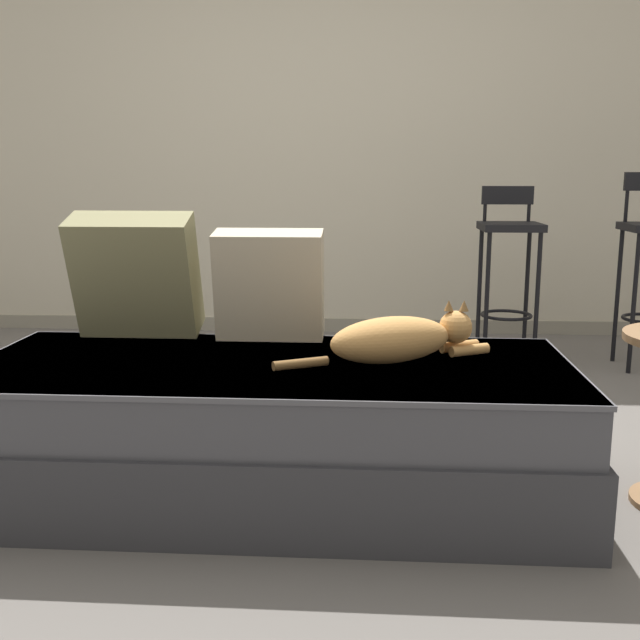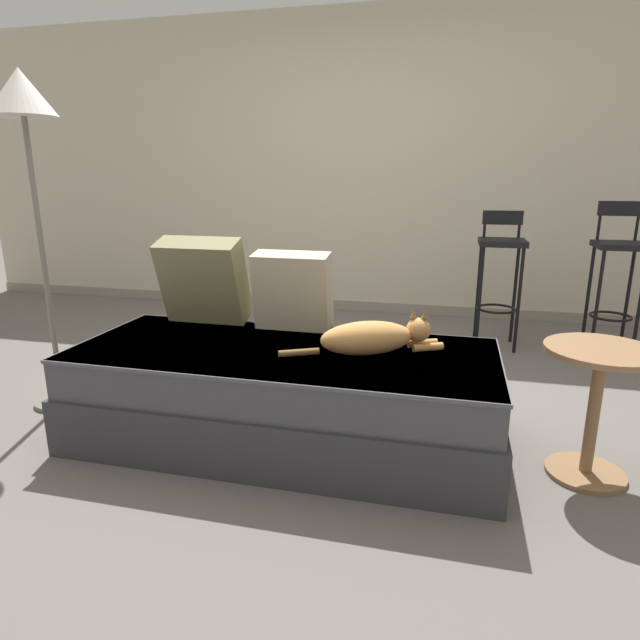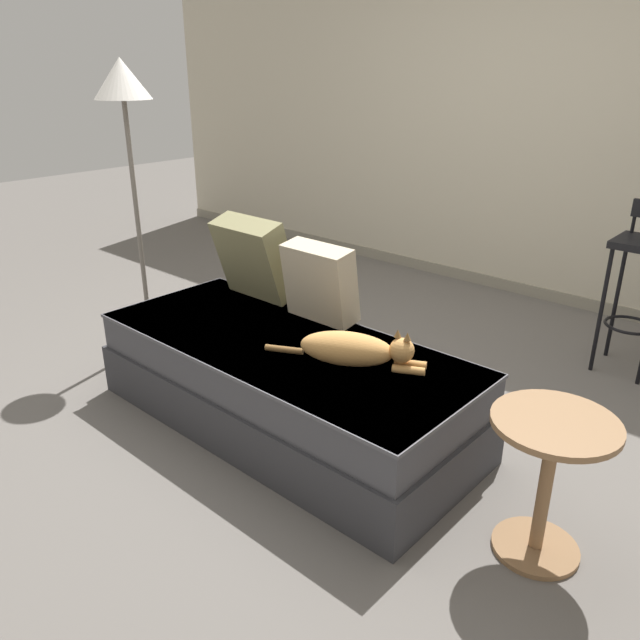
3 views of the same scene
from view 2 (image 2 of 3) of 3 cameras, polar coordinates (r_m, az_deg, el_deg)
ground_plane at (r=2.99m, az=-1.48°, el=-9.06°), size 16.00×16.00×0.00m
wall_back_panel at (r=4.93m, az=5.41°, el=15.93°), size 8.00×0.10×2.60m
wall_baseboard_trim at (r=5.02m, az=4.97°, el=1.47°), size 8.00×0.02×0.09m
couch at (r=2.54m, az=-3.85°, el=-7.88°), size 1.97×0.86×0.46m
throw_pillow_corner at (r=2.89m, az=-12.30°, el=4.14°), size 0.44×0.29×0.47m
throw_pillow_middle at (r=2.72m, az=-2.94°, el=3.12°), size 0.39×0.20×0.40m
cat at (r=2.38m, az=5.71°, el=-1.86°), size 0.70×0.37×0.19m
bar_stool_near_window at (r=4.07m, az=18.67°, el=5.80°), size 0.32×0.32×0.98m
bar_stool_by_doorway at (r=4.21m, az=29.13°, el=5.11°), size 0.32×0.32×1.06m
side_table at (r=2.46m, az=27.37°, el=-7.05°), size 0.44×0.44×0.56m
floor_lamp at (r=3.11m, az=-28.92°, el=17.61°), size 0.32×0.32×1.72m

